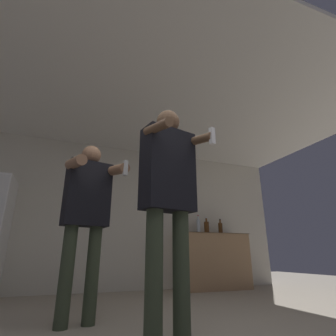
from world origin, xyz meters
The scene contains 9 objects.
wall_back centered at (0.00, 3.39, 1.27)m, with size 7.00×0.06×2.55m.
ceiling_slab centered at (0.00, 1.68, 2.57)m, with size 7.00×3.88×0.05m.
counter centered at (1.94, 3.08, 0.48)m, with size 1.32×0.61×0.96m.
bottle_green_wine centered at (2.17, 3.09, 1.08)m, with size 0.08×0.08×0.29m.
bottle_clear_vodka centered at (1.69, 3.09, 1.10)m, with size 0.07×0.07×0.34m.
bottle_short_whiskey centered at (1.86, 3.09, 1.08)m, with size 0.09×0.09×0.31m.
bottle_dark_rum centered at (1.44, 3.09, 1.05)m, with size 0.07×0.07×0.25m.
person_woman_foreground centered at (0.08, 0.50, 1.04)m, with size 0.54×0.51×1.77m.
person_man_side centered at (-0.48, 1.21, 1.00)m, with size 0.57×0.61×1.64m.
Camera 1 is at (-0.64, -1.38, 0.57)m, focal length 28.00 mm.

